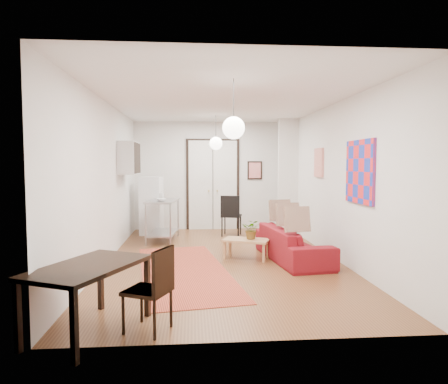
{
  "coord_description": "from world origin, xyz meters",
  "views": [
    {
      "loc": [
        -0.55,
        -7.33,
        1.77
      ],
      "look_at": [
        0.03,
        0.05,
        1.25
      ],
      "focal_mm": 32.0,
      "sensor_mm": 36.0,
      "label": 1
    }
  ],
  "objects": [
    {
      "name": "floor",
      "position": [
        0.0,
        0.0,
        0.0
      ],
      "size": [
        7.0,
        7.0,
        0.0
      ],
      "primitive_type": "plane",
      "color": "brown",
      "rests_on": "ground"
    },
    {
      "name": "ceiling",
      "position": [
        0.0,
        0.0,
        2.9
      ],
      "size": [
        4.2,
        7.0,
        0.02
      ],
      "primitive_type": "cube",
      "color": "silver",
      "rests_on": "wall_back"
    },
    {
      "name": "wall_back",
      "position": [
        0.0,
        3.5,
        1.45
      ],
      "size": [
        4.2,
        0.02,
        2.9
      ],
      "primitive_type": "cube",
      "color": "silver",
      "rests_on": "floor"
    },
    {
      "name": "wall_front",
      "position": [
        0.0,
        -3.5,
        1.45
      ],
      "size": [
        4.2,
        0.02,
        2.9
      ],
      "primitive_type": "cube",
      "color": "silver",
      "rests_on": "floor"
    },
    {
      "name": "wall_left",
      "position": [
        -2.1,
        0.0,
        1.45
      ],
      "size": [
        0.02,
        7.0,
        2.9
      ],
      "primitive_type": "cube",
      "color": "silver",
      "rests_on": "floor"
    },
    {
      "name": "wall_right",
      "position": [
        2.1,
        0.0,
        1.45
      ],
      "size": [
        0.02,
        7.0,
        2.9
      ],
      "primitive_type": "cube",
      "color": "silver",
      "rests_on": "floor"
    },
    {
      "name": "double_doors",
      "position": [
        0.0,
        3.46,
        1.2
      ],
      "size": [
        1.44,
        0.06,
        2.5
      ],
      "primitive_type": "cube",
      "color": "silver",
      "rests_on": "wall_back"
    },
    {
      "name": "stub_partition",
      "position": [
        1.85,
        2.55,
        1.45
      ],
      "size": [
        0.5,
        0.1,
        2.9
      ],
      "primitive_type": "cube",
      "color": "silver",
      "rests_on": "floor"
    },
    {
      "name": "wall_cabinet",
      "position": [
        -1.92,
        1.5,
        1.9
      ],
      "size": [
        0.35,
        1.0,
        0.7
      ],
      "primitive_type": "cube",
      "color": "silver",
      "rests_on": "wall_left"
    },
    {
      "name": "painting_popart",
      "position": [
        2.08,
        -1.25,
        1.65
      ],
      "size": [
        0.05,
        1.0,
        1.0
      ],
      "primitive_type": "cube",
      "color": "red",
      "rests_on": "wall_right"
    },
    {
      "name": "painting_abstract",
      "position": [
        2.08,
        0.8,
        1.8
      ],
      "size": [
        0.05,
        0.5,
        0.6
      ],
      "primitive_type": "cube",
      "color": "white",
      "rests_on": "wall_right"
    },
    {
      "name": "poster_back",
      "position": [
        1.15,
        3.47,
        1.6
      ],
      "size": [
        0.4,
        0.03,
        0.5
      ],
      "primitive_type": "cube",
      "color": "red",
      "rests_on": "wall_back"
    },
    {
      "name": "print_left",
      "position": [
        -2.07,
        2.0,
        1.95
      ],
      "size": [
        0.03,
        0.44,
        0.54
      ],
      "primitive_type": "cube",
      "color": "#8E5F3B",
      "rests_on": "wall_left"
    },
    {
      "name": "pendant_back",
      "position": [
        0.0,
        2.0,
        2.25
      ],
      "size": [
        0.3,
        0.3,
        0.8
      ],
      "color": "silver",
      "rests_on": "ceiling"
    },
    {
      "name": "pendant_front",
      "position": [
        0.0,
        -2.0,
        2.25
      ],
      "size": [
        0.3,
        0.3,
        0.8
      ],
      "color": "silver",
      "rests_on": "ceiling"
    },
    {
      "name": "kilim_rug",
      "position": [
        -0.7,
        -0.77,
        0.0
      ],
      "size": [
        1.91,
        3.83,
        0.01
      ],
      "primitive_type": "cube",
      "rotation": [
        0.0,
        0.0,
        0.15
      ],
      "color": "#B2432C",
      "rests_on": "floor"
    },
    {
      "name": "sofa",
      "position": [
        1.29,
        -0.19,
        0.3
      ],
      "size": [
        1.07,
        2.17,
        0.61
      ],
      "primitive_type": "imported",
      "rotation": [
        0.0,
        0.0,
        1.7
      ],
      "color": "maroon",
      "rests_on": "floor"
    },
    {
      "name": "coffee_table",
      "position": [
        0.45,
        -0.03,
        0.32
      ],
      "size": [
        0.95,
        0.75,
        0.37
      ],
      "rotation": [
        0.0,
        0.0,
        -0.39
      ],
      "color": "tan",
      "rests_on": "floor"
    },
    {
      "name": "potted_plant",
      "position": [
        0.55,
        -0.03,
        0.55
      ],
      "size": [
        0.41,
        0.38,
        0.36
      ],
      "primitive_type": "imported",
      "rotation": [
        0.0,
        0.0,
        -0.39
      ],
      "color": "#2B5E2A",
      "rests_on": "coffee_table"
    },
    {
      "name": "kitchen_counter",
      "position": [
        -1.24,
        1.88,
        0.62
      ],
      "size": [
        0.75,
        1.3,
        0.95
      ],
      "rotation": [
        0.0,
        0.0,
        -0.11
      ],
      "color": "#A2A4A7",
      "rests_on": "floor"
    },
    {
      "name": "bowl",
      "position": [
        -1.24,
        1.58,
        0.97
      ],
      "size": [
        0.25,
        0.25,
        0.05
      ],
      "primitive_type": "imported",
      "rotation": [
        0.0,
        0.0,
        -0.11
      ],
      "color": "silver",
      "rests_on": "kitchen_counter"
    },
    {
      "name": "soap_bottle",
      "position": [
        -1.29,
        2.13,
        1.04
      ],
      "size": [
        0.1,
        0.1,
        0.2
      ],
      "primitive_type": "imported",
      "rotation": [
        0.0,
        0.0,
        -0.11
      ],
      "color": "teal",
      "rests_on": "kitchen_counter"
    },
    {
      "name": "fridge",
      "position": [
        -1.58,
        2.74,
        0.73
      ],
      "size": [
        0.58,
        0.58,
        1.46
      ],
      "primitive_type": "cube",
      "rotation": [
        0.0,
        0.0,
        -0.14
      ],
      "color": "white",
      "rests_on": "floor"
    },
    {
      "name": "dining_table",
      "position": [
        -1.63,
        -3.15,
        0.64
      ],
      "size": [
        1.23,
        1.5,
        0.72
      ],
      "rotation": [
        0.0,
        0.0,
        -0.43
      ],
      "color": "black",
      "rests_on": "floor"
    },
    {
      "name": "dining_chair_near",
      "position": [
        -1.03,
        -3.06,
        0.52
      ],
      "size": [
        0.56,
        0.67,
        0.9
      ],
      "rotation": [
        0.0,
        0.0,
        -2.0
      ],
      "color": "#372011",
      "rests_on": "floor"
    },
    {
      "name": "dining_chair_far",
      "position": [
        -1.03,
        -3.06,
        0.52
      ],
      "size": [
        0.56,
        0.67,
        0.9
      ],
      "rotation": [
        0.0,
        0.0,
        -2.0
      ],
      "color": "#372011",
      "rests_on": "floor"
    },
    {
      "name": "black_side_chair",
      "position": [
        0.41,
        2.51,
        0.59
      ],
      "size": [
        0.56,
        0.57,
        1.01
      ],
      "rotation": [
        0.0,
        0.0,
        2.88
      ],
      "color": "black",
      "rests_on": "floor"
    }
  ]
}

